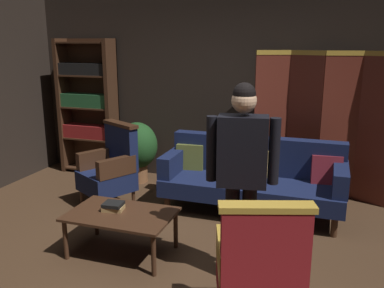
{
  "coord_description": "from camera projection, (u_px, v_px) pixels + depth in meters",
  "views": [
    {
      "loc": [
        1.35,
        -3.2,
        2.01
      ],
      "look_at": [
        0.0,
        0.8,
        0.95
      ],
      "focal_mm": 38.38,
      "sensor_mm": 36.0,
      "label": 1
    }
  ],
  "objects": [
    {
      "name": "coffee_table",
      "position": [
        121.0,
        217.0,
        3.92
      ],
      "size": [
        1.0,
        0.64,
        0.42
      ],
      "color": "#382114",
      "rests_on": "ground_plane"
    },
    {
      "name": "book_black_cloth",
      "position": [
        113.0,
        204.0,
        3.96
      ],
      "size": [
        0.2,
        0.18,
        0.03
      ],
      "primitive_type": "cube",
      "rotation": [
        0.0,
        0.0,
        0.1
      ],
      "color": "black",
      "rests_on": "book_tan_leather"
    },
    {
      "name": "ground_plane",
      "position": [
        165.0,
        262.0,
        3.85
      ],
      "size": [
        10.0,
        10.0,
        0.0
      ],
      "primitive_type": "plane",
      "color": "#3D2819"
    },
    {
      "name": "back_wall",
      "position": [
        230.0,
        86.0,
        5.76
      ],
      "size": [
        7.2,
        0.1,
        2.8
      ],
      "primitive_type": "cube",
      "color": "black",
      "rests_on": "ground_plane"
    },
    {
      "name": "potted_plant",
      "position": [
        137.0,
        148.0,
        5.94
      ],
      "size": [
        0.59,
        0.59,
        0.88
      ],
      "color": "brown",
      "rests_on": "ground_plane"
    },
    {
      "name": "standing_figure",
      "position": [
        242.0,
        166.0,
        3.33
      ],
      "size": [
        0.58,
        0.27,
        1.7
      ],
      "color": "black",
      "rests_on": "ground_plane"
    },
    {
      "name": "velvet_couch",
      "position": [
        253.0,
        175.0,
        4.9
      ],
      "size": [
        2.12,
        0.78,
        0.88
      ],
      "color": "#382114",
      "rests_on": "ground_plane"
    },
    {
      "name": "folding_screen",
      "position": [
        321.0,
        123.0,
        5.26
      ],
      "size": [
        1.72,
        0.3,
        1.9
      ],
      "color": "#5B2319",
      "rests_on": "ground_plane"
    },
    {
      "name": "bookshelf",
      "position": [
        88.0,
        105.0,
        6.27
      ],
      "size": [
        0.9,
        0.32,
        2.05
      ],
      "color": "#382114",
      "rests_on": "ground_plane"
    },
    {
      "name": "armchair_gilt_accent",
      "position": [
        260.0,
        270.0,
        2.81
      ],
      "size": [
        0.73,
        0.73,
        1.04
      ],
      "color": "#B78E33",
      "rests_on": "ground_plane"
    },
    {
      "name": "armchair_wing_left",
      "position": [
        111.0,
        168.0,
        5.06
      ],
      "size": [
        0.79,
        0.78,
        1.04
      ],
      "color": "#382114",
      "rests_on": "ground_plane"
    },
    {
      "name": "book_tan_leather",
      "position": [
        113.0,
        208.0,
        3.97
      ],
      "size": [
        0.22,
        0.18,
        0.04
      ],
      "primitive_type": "cube",
      "rotation": [
        0.0,
        0.0,
        0.18
      ],
      "color": "#9E7A47",
      "rests_on": "coffee_table"
    }
  ]
}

